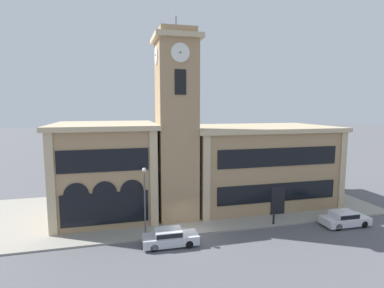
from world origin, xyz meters
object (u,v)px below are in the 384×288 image
(bollard, at_px, (274,219))
(street_lamp, at_px, (145,192))
(parked_car_near, at_px, (170,237))
(parked_car_mid, at_px, (344,218))

(bollard, bearing_deg, street_lamp, 179.98)
(parked_car_near, relative_size, street_lamp, 0.75)
(parked_car_near, height_order, street_lamp, street_lamp)
(street_lamp, bearing_deg, bollard, -0.02)
(bollard, bearing_deg, parked_car_near, -170.64)
(parked_car_mid, relative_size, street_lamp, 0.74)
(parked_car_mid, xyz_separation_m, street_lamp, (-18.14, 1.66, 3.30))
(parked_car_mid, relative_size, bollard, 4.12)
(parked_car_near, distance_m, bollard, 10.18)
(parked_car_near, xyz_separation_m, bollard, (10.05, 1.66, -0.03))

